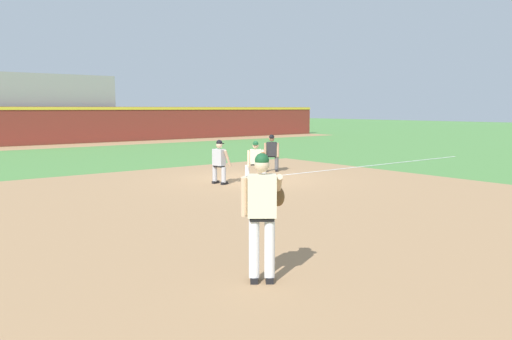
{
  "coord_description": "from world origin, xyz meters",
  "views": [
    {
      "loc": [
        -10.61,
        -13.87,
        2.47
      ],
      "look_at": [
        -4.42,
        -5.96,
        1.23
      ],
      "focal_mm": 35.0,
      "sensor_mm": 36.0,
      "label": 1
    }
  ],
  "objects": [
    {
      "name": "baserunner",
      "position": [
        -1.56,
        -0.36,
        0.79
      ],
      "size": [
        0.53,
        0.65,
        1.46
      ],
      "color": "black",
      "rests_on": "ground"
    },
    {
      "name": "umpire",
      "position": [
        1.93,
        1.15,
        0.79
      ],
      "size": [
        0.68,
        0.66,
        1.46
      ],
      "color": "black",
      "rests_on": "ground"
    },
    {
      "name": "stadium_seating_block",
      "position": [
        0.0,
        24.9,
        2.48
      ],
      "size": [
        9.05,
        4.2,
        4.9
      ],
      "color": "gray",
      "rests_on": "ground"
    },
    {
      "name": "first_baseman",
      "position": [
        0.19,
        -0.08,
        0.73
      ],
      "size": [
        0.72,
        1.09,
        1.34
      ],
      "color": "black",
      "rests_on": "ground"
    },
    {
      "name": "pitcher",
      "position": [
        -6.27,
        -8.49,
        1.06
      ],
      "size": [
        0.85,
        0.55,
        1.86
      ],
      "color": "black",
      "rests_on": "ground"
    },
    {
      "name": "infield_dirt_patch",
      "position": [
        -3.16,
        -4.26,
        0.0
      ],
      "size": [
        18.0,
        18.0,
        0.01
      ],
      "primitive_type": "cube",
      "color": "#A87F56",
      "rests_on": "ground"
    },
    {
      "name": "ground_plane",
      "position": [
        0.0,
        0.0,
        0.0
      ],
      "size": [
        160.0,
        160.0,
        0.0
      ],
      "primitive_type": "plane",
      "color": "#518942"
    },
    {
      "name": "foul_line_stripe",
      "position": [
        6.66,
        0.0,
        0.01
      ],
      "size": [
        13.32,
        0.1,
        0.0
      ],
      "primitive_type": "cube",
      "color": "white",
      "rests_on": "ground"
    },
    {
      "name": "warning_track_strip",
      "position": [
        0.0,
        20.0,
        0.0
      ],
      "size": [
        48.0,
        3.2,
        0.01
      ],
      "primitive_type": "cube",
      "color": "#A87F56",
      "rests_on": "ground"
    },
    {
      "name": "outfield_wall",
      "position": [
        0.0,
        22.0,
        1.39
      ],
      "size": [
        48.0,
        0.54,
        2.6
      ],
      "color": "maroon",
      "rests_on": "ground"
    },
    {
      "name": "baseball",
      "position": [
        -4.2,
        -5.61,
        0.04
      ],
      "size": [
        0.07,
        0.07,
        0.07
      ],
      "primitive_type": "sphere",
      "color": "white",
      "rests_on": "ground"
    },
    {
      "name": "first_base_bag",
      "position": [
        0.0,
        0.0,
        0.04
      ],
      "size": [
        0.38,
        0.38,
        0.09
      ],
      "primitive_type": "cube",
      "color": "white",
      "rests_on": "ground"
    }
  ]
}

